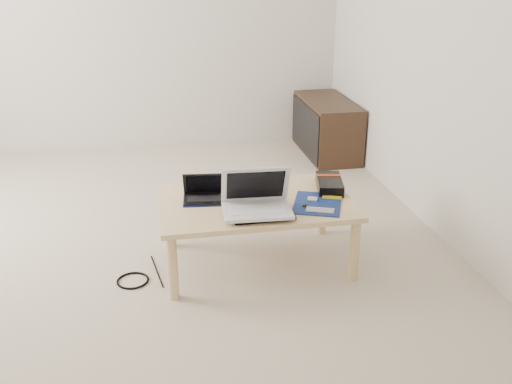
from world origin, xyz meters
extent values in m
plane|color=#C1B19D|center=(0.00, 0.00, 0.00)|extent=(4.00, 4.00, 0.00)
cube|color=beige|center=(0.00, 2.05, 1.30)|extent=(4.00, 0.10, 2.60)
cube|color=beige|center=(0.00, -2.05, 1.30)|extent=(4.00, 0.10, 2.60)
cube|color=beige|center=(2.05, 0.00, 1.30)|extent=(0.10, 4.00, 2.60)
cube|color=#D6BB80|center=(0.76, -0.42, 0.39)|extent=(1.10, 0.70, 0.03)
cylinder|color=#D6BB80|center=(0.26, -0.72, 0.18)|extent=(0.06, 0.06, 0.37)
cylinder|color=#D6BB80|center=(1.26, -0.72, 0.18)|extent=(0.06, 0.06, 0.37)
cylinder|color=#D6BB80|center=(0.26, -0.12, 0.18)|extent=(0.06, 0.06, 0.37)
cylinder|color=#D6BB80|center=(1.26, -0.12, 0.18)|extent=(0.06, 0.06, 0.37)
cube|color=#342315|center=(1.78, 1.45, 0.25)|extent=(0.40, 0.90, 0.50)
cube|color=black|center=(1.58, 1.45, 0.25)|extent=(0.02, 0.86, 0.44)
cube|color=black|center=(0.71, -0.18, 0.42)|extent=(0.35, 0.31, 0.03)
cube|color=black|center=(0.47, -0.37, 0.41)|extent=(0.25, 0.19, 0.01)
cube|color=black|center=(0.47, -0.38, 0.42)|extent=(0.20, 0.11, 0.00)
cube|color=black|center=(0.46, -0.44, 0.42)|extent=(0.05, 0.03, 0.00)
cube|color=black|center=(0.48, -0.33, 0.49)|extent=(0.24, 0.10, 0.15)
cube|color=black|center=(0.48, -0.33, 0.48)|extent=(0.21, 0.08, 0.12)
cube|color=#0C1444|center=(0.46, -0.46, 0.40)|extent=(0.24, 0.04, 0.01)
cube|color=black|center=(0.75, -0.42, 0.41)|extent=(0.31, 0.27, 0.01)
cube|color=white|center=(0.75, -0.42, 0.41)|extent=(0.25, 0.22, 0.00)
cube|color=silver|center=(0.90, -0.41, 0.41)|extent=(0.06, 0.24, 0.02)
cube|color=#939397|center=(0.90, -0.41, 0.42)|extent=(0.05, 0.20, 0.00)
cube|color=black|center=(0.75, -0.61, 0.41)|extent=(0.33, 0.24, 0.02)
cube|color=silver|center=(0.73, -0.62, 0.43)|extent=(0.38, 0.28, 0.02)
cube|color=silver|center=(0.73, -0.63, 0.44)|extent=(0.31, 0.16, 0.00)
cube|color=silver|center=(0.72, -0.72, 0.44)|extent=(0.08, 0.04, 0.00)
cube|color=silver|center=(0.73, -0.55, 0.55)|extent=(0.37, 0.14, 0.23)
cube|color=black|center=(0.73, -0.56, 0.55)|extent=(0.32, 0.11, 0.18)
cube|color=#0C1A4E|center=(1.09, -0.54, 0.40)|extent=(0.36, 0.40, 0.01)
cube|color=silver|center=(1.08, -0.49, 0.41)|extent=(0.07, 0.07, 0.01)
cube|color=gold|center=(1.20, -0.48, 0.41)|extent=(0.10, 0.05, 0.01)
cube|color=gold|center=(1.19, -0.50, 0.41)|extent=(0.10, 0.05, 0.01)
cube|color=silver|center=(1.08, -0.62, 0.41)|extent=(0.15, 0.07, 0.01)
cube|color=silver|center=(1.08, -0.64, 0.41)|extent=(0.15, 0.07, 0.01)
cube|color=silver|center=(1.07, -0.66, 0.41)|extent=(0.15, 0.07, 0.01)
cube|color=black|center=(1.01, -0.57, 0.41)|extent=(0.04, 0.04, 0.01)
cube|color=black|center=(1.23, -0.33, 0.43)|extent=(0.20, 0.31, 0.06)
cube|color=maroon|center=(1.24, -0.27, 0.46)|extent=(0.15, 0.07, 0.00)
torus|color=black|center=(0.63, -0.38, 0.41)|extent=(0.12, 0.12, 0.01)
torus|color=black|center=(0.04, -0.51, 0.01)|extent=(0.22, 0.22, 0.01)
cylinder|color=black|center=(0.17, -0.43, 0.00)|extent=(0.06, 0.36, 0.01)
camera|label=1|loc=(0.19, -3.36, 1.69)|focal=40.00mm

